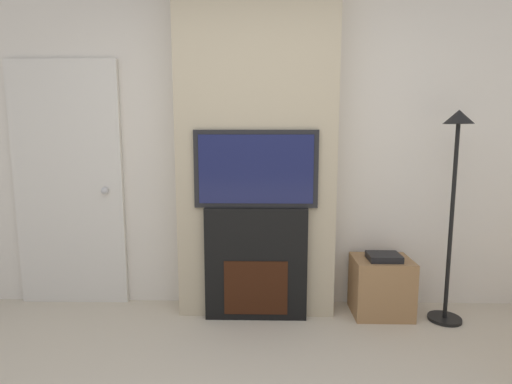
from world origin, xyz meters
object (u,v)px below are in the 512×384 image
Objects in this scene: floor_lamp at (454,181)px; media_stand at (381,285)px; fireplace at (256,263)px; television at (256,169)px.

floor_lamp is 0.97m from media_stand.
fireplace is 1.73× the size of media_stand.
fireplace is at bearing 90.00° from television.
floor_lamp is at bearing -12.21° from media_stand.
fireplace is at bearing 178.71° from floor_lamp.
television is (0.00, -0.00, 0.73)m from fireplace.
television is at bearing -175.95° from media_stand.
fireplace is 1.60m from floor_lamp.
fireplace is 0.55× the size of floor_lamp.
floor_lamp is at bearing -1.21° from television.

